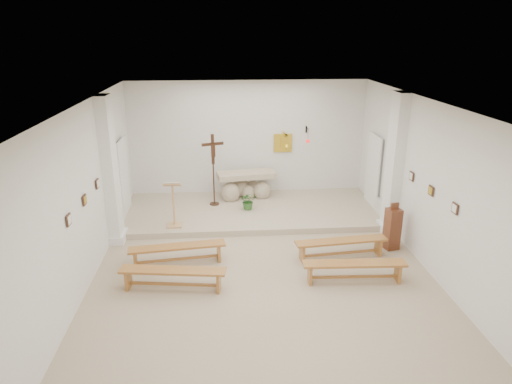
{
  "coord_description": "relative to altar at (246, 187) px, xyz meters",
  "views": [
    {
      "loc": [
        -0.81,
        -8.31,
        4.79
      ],
      "look_at": [
        -0.02,
        1.6,
        1.3
      ],
      "focal_mm": 32.0,
      "sensor_mm": 36.0,
      "label": 1
    }
  ],
  "objects": [
    {
      "name": "bench_left_front",
      "position": [
        -1.69,
        -3.71,
        -0.15
      ],
      "size": [
        2.1,
        0.58,
        0.44
      ],
      "rotation": [
        0.0,
        0.0,
        0.12
      ],
      "color": "#A56C30",
      "rests_on": "ground"
    },
    {
      "name": "donation_pedestal",
      "position": [
        3.21,
        -3.33,
        0.02
      ],
      "size": [
        0.36,
        0.36,
        1.13
      ],
      "rotation": [
        0.0,
        0.0,
        0.21
      ],
      "color": "#5E2F1B",
      "rests_on": "ground"
    },
    {
      "name": "station_frame_left_front",
      "position": [
        -3.36,
        -5.2,
        1.24
      ],
      "size": [
        0.03,
        0.2,
        0.2
      ],
      "primitive_type": "cube",
      "color": "#3E261B",
      "rests_on": "wall_left"
    },
    {
      "name": "crucifix_stand",
      "position": [
        -0.92,
        -0.51,
        0.84
      ],
      "size": [
        0.6,
        0.27,
        2.03
      ],
      "rotation": [
        0.0,
        0.0,
        0.31
      ],
      "color": "#3B2112",
      "rests_on": "sanctuary_platform"
    },
    {
      "name": "potted_plant",
      "position": [
        0.02,
        -0.96,
        -0.08
      ],
      "size": [
        0.49,
        0.44,
        0.5
      ],
      "primitive_type": "imported",
      "rotation": [
        0.0,
        0.0,
        0.12
      ],
      "color": "#306227",
      "rests_on": "sanctuary_platform"
    },
    {
      "name": "gold_wall_relief",
      "position": [
        1.16,
        0.56,
        1.17
      ],
      "size": [
        0.55,
        0.04,
        0.55
      ],
      "primitive_type": "cube",
      "color": "yellow",
      "rests_on": "wall_back"
    },
    {
      "name": "wall_right",
      "position": [
        3.6,
        -4.4,
        1.27
      ],
      "size": [
        0.02,
        10.0,
        3.5
      ],
      "primitive_type": "cube",
      "color": "silver",
      "rests_on": "ground"
    },
    {
      "name": "wall_back",
      "position": [
        0.11,
        0.59,
        1.27
      ],
      "size": [
        7.0,
        0.02,
        3.5
      ],
      "primitive_type": "cube",
      "color": "silver",
      "rests_on": "ground"
    },
    {
      "name": "ceiling",
      "position": [
        0.11,
        -4.4,
        3.01
      ],
      "size": [
        7.0,
        10.0,
        0.02
      ],
      "primitive_type": "cube",
      "color": "silver",
      "rests_on": "wall_back"
    },
    {
      "name": "sanctuary_lamp",
      "position": [
        1.86,
        0.31,
        1.33
      ],
      "size": [
        0.11,
        0.36,
        0.44
      ],
      "color": "black",
      "rests_on": "wall_back"
    },
    {
      "name": "pilaster_left",
      "position": [
        -3.26,
        -2.4,
        1.27
      ],
      "size": [
        0.26,
        0.55,
        3.5
      ],
      "primitive_type": "cube",
      "color": "white",
      "rests_on": "ground"
    },
    {
      "name": "bench_left_second",
      "position": [
        -1.69,
        -4.76,
        -0.15
      ],
      "size": [
        2.1,
        0.61,
        0.44
      ],
      "rotation": [
        0.0,
        0.0,
        -0.13
      ],
      "color": "#A56C30",
      "rests_on": "ground"
    },
    {
      "name": "station_frame_right_front",
      "position": [
        3.58,
        -5.2,
        1.24
      ],
      "size": [
        0.03,
        0.2,
        0.2
      ],
      "primitive_type": "cube",
      "color": "#3E261B",
      "rests_on": "wall_right"
    },
    {
      "name": "wall_left",
      "position": [
        -3.38,
        -4.4,
        1.27
      ],
      "size": [
        0.02,
        10.0,
        3.5
      ],
      "primitive_type": "cube",
      "color": "silver",
      "rests_on": "ground"
    },
    {
      "name": "lectern",
      "position": [
        -1.91,
        -1.97,
        0.27
      ],
      "size": [
        0.44,
        0.38,
        1.22
      ],
      "rotation": [
        0.0,
        0.0,
        0.0
      ],
      "color": "tan",
      "rests_on": "sanctuary_platform"
    },
    {
      "name": "station_frame_left_rear",
      "position": [
        -3.36,
        -3.2,
        1.24
      ],
      "size": [
        0.03,
        0.2,
        0.2
      ],
      "primitive_type": "cube",
      "color": "#3E261B",
      "rests_on": "wall_left"
    },
    {
      "name": "radiator_left",
      "position": [
        -3.32,
        -1.7,
        -0.21
      ],
      "size": [
        0.1,
        0.85,
        0.52
      ],
      "primitive_type": "cube",
      "color": "silver",
      "rests_on": "ground"
    },
    {
      "name": "radiator_right",
      "position": [
        3.54,
        -1.7,
        -0.21
      ],
      "size": [
        0.1,
        0.85,
        0.52
      ],
      "primitive_type": "cube",
      "color": "silver",
      "rests_on": "ground"
    },
    {
      "name": "bench_right_front",
      "position": [
        1.92,
        -3.71,
        -0.15
      ],
      "size": [
        2.1,
        0.54,
        0.44
      ],
      "rotation": [
        0.0,
        0.0,
        0.1
      ],
      "color": "#A56C30",
      "rests_on": "ground"
    },
    {
      "name": "station_frame_left_mid",
      "position": [
        -3.36,
        -4.2,
        1.24
      ],
      "size": [
        0.03,
        0.2,
        0.2
      ],
      "primitive_type": "cube",
      "color": "#3E261B",
      "rests_on": "wall_left"
    },
    {
      "name": "ground",
      "position": [
        0.11,
        -4.4,
        -0.48
      ],
      "size": [
        7.0,
        10.0,
        0.0
      ],
      "primitive_type": "cube",
      "color": "tan",
      "rests_on": "ground"
    },
    {
      "name": "station_frame_right_rear",
      "position": [
        3.58,
        -3.2,
        1.24
      ],
      "size": [
        0.03,
        0.2,
        0.2
      ],
      "primitive_type": "cube",
      "color": "#3E261B",
      "rests_on": "wall_right"
    },
    {
      "name": "bench_right_second",
      "position": [
        1.92,
        -4.76,
        -0.15
      ],
      "size": [
        2.09,
        0.42,
        0.44
      ],
      "rotation": [
        0.0,
        0.0,
        -0.05
      ],
      "color": "#A56C30",
      "rests_on": "ground"
    },
    {
      "name": "pilaster_right",
      "position": [
        3.48,
        -2.4,
        1.27
      ],
      "size": [
        0.26,
        0.55,
        3.5
      ],
      "primitive_type": "cube",
      "color": "white",
      "rests_on": "ground"
    },
    {
      "name": "station_frame_right_mid",
      "position": [
        3.58,
        -4.2,
        1.24
      ],
      "size": [
        0.03,
        0.2,
        0.2
      ],
      "primitive_type": "cube",
      "color": "#3E261B",
      "rests_on": "wall_right"
    },
    {
      "name": "altar",
      "position": [
        0.0,
        0.0,
        0.0
      ],
      "size": [
        1.75,
        0.89,
        0.86
      ],
      "rotation": [
        0.0,
        0.0,
        0.15
      ],
      "color": "beige",
      "rests_on": "sanctuary_platform"
    },
    {
      "name": "sanctuary_platform",
      "position": [
        0.11,
        -0.9,
        -0.41
      ],
      "size": [
        6.98,
        3.0,
        0.15
      ],
      "primitive_type": "cube",
      "color": "tan",
      "rests_on": "ground"
    }
  ]
}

